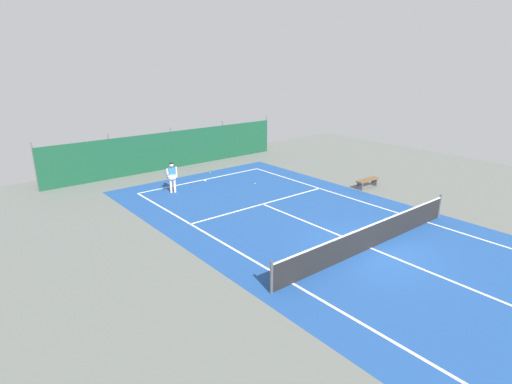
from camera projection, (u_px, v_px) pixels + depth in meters
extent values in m
plane|color=slate|center=(370.00, 248.00, 15.72)|extent=(36.00, 36.00, 0.00)
cube|color=#1E478C|center=(370.00, 248.00, 15.72)|extent=(11.02, 26.60, 0.01)
cube|color=white|center=(203.00, 180.00, 24.50)|extent=(8.22, 0.10, 0.01)
cube|color=white|center=(292.00, 283.00, 13.25)|extent=(0.10, 23.80, 0.01)
cube|color=white|center=(427.00, 222.00, 18.18)|extent=(0.10, 23.80, 0.01)
cube|color=white|center=(263.00, 204.00, 20.44)|extent=(8.22, 0.10, 0.01)
cube|color=white|center=(370.00, 248.00, 15.71)|extent=(0.10, 12.80, 0.01)
cube|color=white|center=(205.00, 180.00, 24.39)|extent=(0.10, 0.30, 0.01)
cube|color=black|center=(371.00, 237.00, 15.57)|extent=(9.92, 0.03, 0.95)
cube|color=white|center=(373.00, 225.00, 15.41)|extent=(9.92, 0.04, 0.05)
cylinder|color=#47474C|center=(272.00, 277.00, 12.54)|extent=(0.10, 0.10, 1.10)
cylinder|color=#47474C|center=(439.00, 206.00, 18.55)|extent=(0.10, 0.10, 1.10)
cube|color=#14472D|center=(172.00, 150.00, 26.85)|extent=(16.22, 0.06, 2.40)
cylinder|color=#595B60|center=(35.00, 167.00, 21.99)|extent=(0.08, 0.08, 2.70)
cylinder|color=#595B60|center=(110.00, 156.00, 24.42)|extent=(0.08, 0.08, 2.70)
cylinder|color=#595B60|center=(172.00, 148.00, 26.85)|extent=(0.08, 0.08, 2.70)
cylinder|color=#595B60|center=(223.00, 140.00, 29.28)|extent=(0.08, 0.08, 2.70)
cylinder|color=#595B60|center=(266.00, 134.00, 31.71)|extent=(0.08, 0.08, 2.70)
cube|color=#234C1E|center=(169.00, 158.00, 27.50)|extent=(14.60, 0.70, 1.10)
cylinder|color=beige|center=(175.00, 185.00, 22.13)|extent=(0.12, 0.12, 0.82)
cylinder|color=beige|center=(171.00, 185.00, 22.08)|extent=(0.12, 0.12, 0.82)
cylinder|color=white|center=(172.00, 176.00, 21.95)|extent=(0.40, 0.40, 0.22)
cube|color=#2D6BB7|center=(172.00, 173.00, 21.89)|extent=(0.41, 0.33, 0.56)
sphere|color=beige|center=(171.00, 165.00, 21.76)|extent=(0.22, 0.22, 0.22)
cylinder|color=black|center=(171.00, 163.00, 21.73)|extent=(0.23, 0.23, 0.04)
cylinder|color=beige|center=(176.00, 172.00, 21.94)|extent=(0.09, 0.09, 0.58)
cylinder|color=beige|center=(168.00, 173.00, 21.71)|extent=(0.29, 0.52, 0.41)
cylinder|color=black|center=(167.00, 177.00, 21.46)|extent=(0.14, 0.26, 0.13)
torus|color=teal|center=(167.00, 173.00, 21.39)|extent=(0.33, 0.24, 0.29)
sphere|color=#CCDB33|center=(210.00, 173.00, 25.89)|extent=(0.07, 0.07, 0.07)
sphere|color=#CCDB33|center=(255.00, 184.00, 23.69)|extent=(0.07, 0.07, 0.07)
cube|color=maroon|center=(166.00, 150.00, 29.19)|extent=(2.11, 4.32, 0.80)
cube|color=#2D333D|center=(165.00, 140.00, 28.98)|extent=(1.67, 2.00, 0.56)
cylinder|color=black|center=(148.00, 154.00, 29.84)|extent=(0.27, 0.65, 0.64)
cylinder|color=black|center=(171.00, 150.00, 30.82)|extent=(0.27, 0.65, 0.64)
cylinder|color=black|center=(162.00, 161.00, 27.81)|extent=(0.27, 0.65, 0.64)
cylinder|color=black|center=(186.00, 157.00, 28.78)|extent=(0.27, 0.65, 0.64)
cube|color=brown|center=(368.00, 180.00, 22.93)|extent=(1.60, 0.40, 0.08)
cube|color=#4C4C51|center=(360.00, 186.00, 22.61)|extent=(0.08, 0.36, 0.45)
cube|color=#4C4C51|center=(374.00, 182.00, 23.39)|extent=(0.08, 0.36, 0.45)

